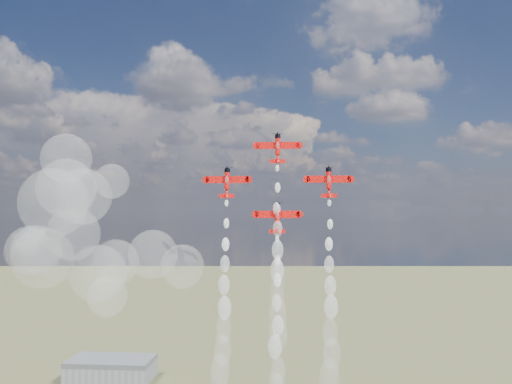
{
  "coord_description": "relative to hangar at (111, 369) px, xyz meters",
  "views": [
    {
      "loc": [
        -7.96,
        -143.18,
        102.18
      ],
      "look_at": [
        -19.14,
        7.01,
        107.44
      ],
      "focal_mm": 38.0,
      "sensor_mm": 36.0,
      "label": 1
    }
  ],
  "objects": [
    {
      "name": "plane_left",
      "position": [
        92.7,
        -173.04,
        103.71
      ],
      "size": [
        12.16,
        4.09,
        8.61
      ],
      "rotation": [
        1.39,
        0.0,
        0.0
      ],
      "color": "red",
      "rests_on": "ground"
    },
    {
      "name": "smoke_trail_slot",
      "position": [
        106.81,
        -182.58,
        53.01
      ],
      "size": [
        5.25,
        11.55,
        46.95
      ],
      "color": "white",
      "rests_on": "plane_slot"
    },
    {
      "name": "plane_right",
      "position": [
        121.02,
        -173.04,
        103.71
      ],
      "size": [
        12.16,
        4.09,
        8.61
      ],
      "rotation": [
        1.39,
        0.0,
        0.0
      ],
      "color": "red",
      "rests_on": "ground"
    },
    {
      "name": "hangar",
      "position": [
        0.0,
        0.0,
        0.0
      ],
      "size": [
        50.0,
        28.0,
        13.0
      ],
      "color": "gray",
      "rests_on": "ground"
    },
    {
      "name": "smoke_trail_right",
      "position": [
        120.79,
        -180.73,
        62.41
      ],
      "size": [
        5.6,
        10.85,
        47.82
      ],
      "color": "white",
      "rests_on": "plane_right"
    },
    {
      "name": "smoke_trail_lead",
      "position": [
        107.02,
        -179.22,
        72.32
      ],
      "size": [
        5.14,
        11.79,
        47.38
      ],
      "color": "white",
      "rests_on": "plane_lead"
    },
    {
      "name": "plane_slot",
      "position": [
        106.86,
        -174.86,
        93.97
      ],
      "size": [
        12.16,
        4.09,
        8.61
      ],
      "rotation": [
        1.39,
        0.0,
        0.0
      ],
      "color": "red",
      "rests_on": "ground"
    },
    {
      "name": "smoke_trail_left",
      "position": [
        92.61,
        -180.79,
        62.74
      ],
      "size": [
        5.53,
        11.54,
        46.84
      ],
      "color": "white",
      "rests_on": "plane_left"
    },
    {
      "name": "drifted_smoke_cloud",
      "position": [
        43.27,
        -156.87,
        89.54
      ],
      "size": [
        63.98,
        37.88,
        55.99
      ],
      "color": "white",
      "rests_on": "ground"
    },
    {
      "name": "plane_lead",
      "position": [
        106.86,
        -171.22,
        113.45
      ],
      "size": [
        12.16,
        4.09,
        8.61
      ],
      "rotation": [
        1.39,
        0.0,
        0.0
      ],
      "color": "red",
      "rests_on": "ground"
    }
  ]
}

